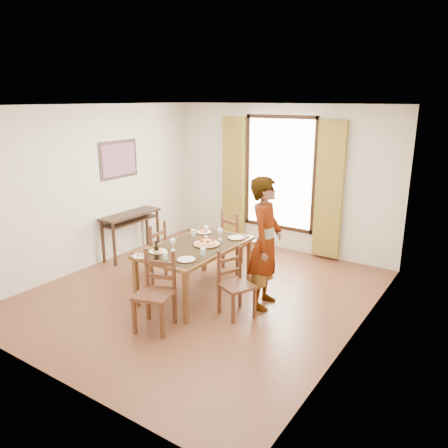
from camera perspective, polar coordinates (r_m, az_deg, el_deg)
The scene contains 22 objects.
ground at distance 6.58m, azimuth -2.89°, elevation -8.98°, with size 5.00×5.00×0.00m, color #4B2717.
room_shell at distance 6.19m, azimuth -2.42°, elevation 4.48°, with size 4.60×5.10×2.74m.
console_table at distance 8.04m, azimuth -12.09°, elevation 0.58°, with size 0.38×1.20×0.80m.
dining_table at distance 6.32m, azimuth -3.71°, elevation -3.33°, with size 0.99×1.70×0.76m.
chair_west at distance 6.99m, azimuth -9.51°, elevation -3.75°, with size 0.45×0.45×0.95m.
chair_north at distance 7.27m, azimuth 1.82°, elevation -2.36°, with size 0.59×0.59×1.04m.
chair_south at distance 5.54m, azimuth -8.95°, elevation -9.01°, with size 0.54×0.54×0.98m.
chair_east at distance 5.81m, azimuth 1.51°, elevation -8.03°, with size 0.52×0.52×0.89m.
man at distance 5.91m, azimuth 5.43°, elevation -2.52°, with size 0.57×0.74×1.82m, color gray.
plate_sw at distance 6.06m, azimuth -8.64°, elevation -3.43°, with size 0.27×0.27×0.05m, color silver, non-canonical shape.
plate_se at distance 5.71m, azimuth -4.96°, elevation -4.51°, with size 0.27×0.27×0.05m, color silver, non-canonical shape.
plate_nw at distance 6.84m, azimuth -2.64°, elevation -0.94°, with size 0.27×0.27×0.05m, color silver, non-canonical shape.
plate_ne at distance 6.57m, azimuth 1.57°, elevation -1.67°, with size 0.27×0.27×0.05m, color silver, non-canonical shape.
pasta_platter at distance 6.27m, azimuth -2.29°, elevation -2.33°, with size 0.40×0.40×0.10m, color red, non-canonical shape.
caprese_plate at distance 5.93m, azimuth -10.88°, elevation -4.04°, with size 0.20×0.20×0.04m, color silver, non-canonical shape.
wine_glass_a at distance 6.08m, azimuth -6.70°, elevation -2.61°, with size 0.08×0.08×0.18m, color white, non-canonical shape.
wine_glass_b at distance 6.49m, azimuth -0.53°, elevation -1.28°, with size 0.08×0.08×0.18m, color white, non-canonical shape.
wine_glass_c at distance 6.63m, azimuth -2.38°, elevation -0.93°, with size 0.08×0.08×0.18m, color white, non-canonical shape.
tumbler_a at distance 5.86m, azimuth -2.74°, elevation -3.68°, with size 0.07×0.07×0.10m, color silver.
tumbler_b at distance 6.70m, azimuth -4.02°, elevation -1.15°, with size 0.07×0.07×0.10m, color silver.
tumbler_c at distance 5.77m, azimuth -7.70°, elevation -4.14°, with size 0.07×0.07×0.10m, color silver.
wine_bottle at distance 5.78m, azimuth -8.81°, elevation -3.38°, with size 0.07×0.07×0.25m, color black, non-canonical shape.
Camera 1 is at (3.57, -4.77, 2.79)m, focal length 35.00 mm.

